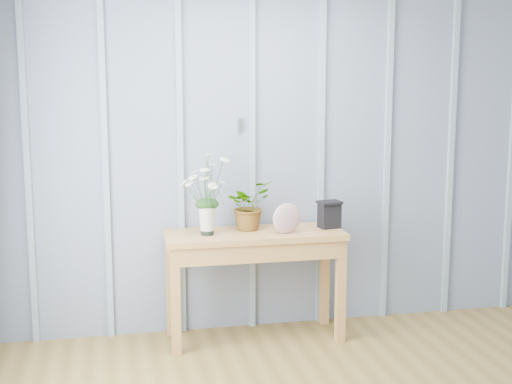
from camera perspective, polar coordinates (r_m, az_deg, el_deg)
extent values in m
cube|color=gray|center=(5.02, 2.46, 3.15)|extent=(4.00, 0.01, 2.50)
cube|color=#B9B8BE|center=(4.91, -1.26, 5.36)|extent=(0.03, 0.01, 0.10)
cube|color=#869DAB|center=(4.88, -17.86, 2.51)|extent=(0.04, 0.03, 2.50)
cube|color=#869DAB|center=(4.85, -11.97, 2.73)|extent=(0.04, 0.03, 2.50)
cube|color=#869DAB|center=(4.88, -6.08, 2.92)|extent=(0.04, 0.03, 2.50)
cube|color=#869DAB|center=(4.95, -0.31, 3.07)|extent=(0.04, 0.03, 2.50)
cube|color=#869DAB|center=(5.08, 5.23, 3.19)|extent=(0.04, 0.03, 2.50)
cube|color=#869DAB|center=(5.24, 10.47, 3.28)|extent=(0.04, 0.03, 2.50)
cube|color=#869DAB|center=(5.45, 15.34, 3.33)|extent=(0.04, 0.03, 2.50)
cube|color=#869DAB|center=(5.70, 19.82, 3.36)|extent=(0.04, 0.03, 2.50)
cube|color=#B07D3F|center=(4.80, -0.12, -3.44)|extent=(1.20, 0.45, 0.04)
cube|color=#B07D3F|center=(4.82, -0.12, -4.36)|extent=(1.13, 0.42, 0.12)
cube|color=#B07D3F|center=(4.65, -6.44, -8.73)|extent=(0.06, 0.06, 0.71)
cube|color=#B07D3F|center=(4.87, 6.78, -7.87)|extent=(0.06, 0.06, 0.71)
cube|color=#B07D3F|center=(4.99, -6.85, -7.45)|extent=(0.06, 0.06, 0.71)
cube|color=#B07D3F|center=(5.20, 5.50, -6.72)|extent=(0.06, 0.06, 0.71)
cylinder|color=black|center=(4.72, -3.92, -3.11)|extent=(0.08, 0.08, 0.05)
cone|color=silver|center=(4.70, -3.93, -2.15)|extent=(0.15, 0.15, 0.20)
ellipsoid|color=#133812|center=(4.68, -3.95, -0.96)|extent=(0.16, 0.13, 0.08)
imported|color=#133812|center=(4.84, -0.60, -1.06)|extent=(0.40, 0.39, 0.34)
ellipsoid|color=#884D68|center=(4.73, 2.48, -2.12)|extent=(0.21, 0.10, 0.21)
cube|color=black|center=(4.93, 5.89, -1.90)|extent=(0.15, 0.13, 0.17)
cube|color=black|center=(4.91, 5.91, -0.82)|extent=(0.17, 0.15, 0.02)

